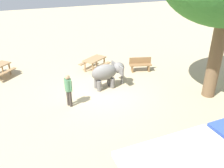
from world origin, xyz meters
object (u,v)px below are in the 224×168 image
(picnic_table_near, at_px, (95,61))
(wooden_bench, at_px, (140,64))
(elephant, at_px, (108,73))
(person_handler, at_px, (68,88))

(picnic_table_near, bearing_deg, wooden_bench, -58.84)
(elephant, distance_m, wooden_bench, 3.06)
(person_handler, distance_m, wooden_bench, 5.72)
(elephant, bearing_deg, picnic_table_near, 82.80)
(wooden_bench, relative_size, picnic_table_near, 0.71)
(elephant, bearing_deg, person_handler, -159.31)
(elephant, relative_size, wooden_bench, 1.35)
(elephant, distance_m, person_handler, 2.67)
(person_handler, bearing_deg, wooden_bench, -1.59)
(elephant, relative_size, picnic_table_near, 0.95)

